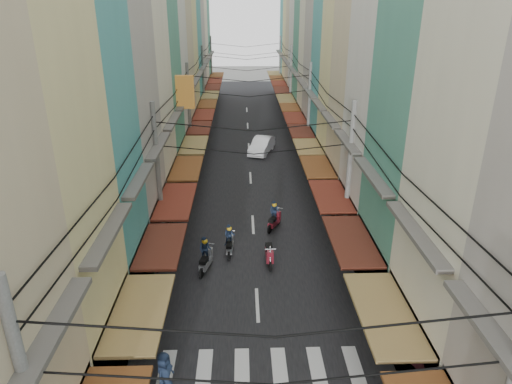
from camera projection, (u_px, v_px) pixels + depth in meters
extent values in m
plane|color=slate|center=(256.00, 280.00, 22.35)|extent=(160.00, 160.00, 0.00)
cube|color=black|center=(249.00, 154.00, 40.79)|extent=(10.00, 80.00, 0.02)
cube|color=gray|center=(176.00, 154.00, 40.60)|extent=(3.00, 80.00, 0.06)
cube|color=gray|center=(321.00, 153.00, 40.96)|extent=(3.00, 80.00, 0.06)
cube|color=silver|center=(166.00, 373.00, 16.71)|extent=(0.55, 2.40, 0.01)
cube|color=silver|center=(204.00, 372.00, 16.75)|extent=(0.55, 2.40, 0.01)
cube|color=silver|center=(242.00, 371.00, 16.79)|extent=(0.55, 2.40, 0.01)
cube|color=silver|center=(280.00, 371.00, 16.83)|extent=(0.55, 2.40, 0.01)
cube|color=silver|center=(317.00, 370.00, 16.87)|extent=(0.55, 2.40, 0.01)
cube|color=silver|center=(355.00, 369.00, 16.91)|extent=(0.55, 2.40, 0.01)
cube|color=#595651|center=(51.00, 335.00, 9.78)|extent=(0.50, 4.24, 0.15)
cube|color=black|center=(100.00, 346.00, 15.80)|extent=(1.20, 4.52, 3.20)
cube|color=olive|center=(140.00, 312.00, 15.30)|extent=(1.80, 4.33, 0.12)
cube|color=#595651|center=(109.00, 233.00, 14.12)|extent=(0.50, 4.23, 0.15)
cube|color=teal|center=(41.00, 89.00, 16.78)|extent=(6.00, 4.30, 19.25)
cube|color=black|center=(129.00, 274.00, 19.95)|extent=(1.20, 4.13, 3.20)
cube|color=#582519|center=(161.00, 245.00, 19.45)|extent=(1.80, 3.96, 0.12)
cube|color=#595651|center=(139.00, 180.00, 18.27)|extent=(0.50, 3.87, 0.15)
cube|color=#A6A098|center=(79.00, 52.00, 20.81)|extent=(6.00, 5.14, 20.93)
cube|color=black|center=(149.00, 225.00, 24.30)|extent=(1.20, 4.94, 3.20)
cube|color=maroon|center=(176.00, 201.00, 23.80)|extent=(1.80, 4.73, 0.12)
cube|color=#595651|center=(159.00, 146.00, 22.62)|extent=(0.50, 4.63, 0.15)
cube|color=beige|center=(112.00, 75.00, 26.14)|extent=(6.00, 4.95, 17.43)
cube|color=black|center=(164.00, 189.00, 28.95)|extent=(1.20, 4.75, 3.20)
cube|color=brown|center=(187.00, 168.00, 28.45)|extent=(1.80, 4.56, 0.12)
cube|color=#595651|center=(173.00, 121.00, 27.28)|extent=(0.50, 4.46, 0.15)
cube|color=#4B9179|center=(133.00, 72.00, 30.94)|extent=(6.00, 4.99, 16.32)
cube|color=black|center=(175.00, 163.00, 33.54)|extent=(1.20, 4.80, 3.20)
cube|color=olive|center=(194.00, 145.00, 33.04)|extent=(1.80, 4.60, 0.12)
cube|color=#595651|center=(183.00, 104.00, 31.86)|extent=(0.50, 4.50, 0.15)
cube|color=silver|center=(142.00, 18.00, 34.11)|extent=(6.00, 4.65, 22.87)
cube|color=black|center=(182.00, 144.00, 37.98)|extent=(1.20, 4.46, 3.20)
cube|color=#582519|center=(200.00, 128.00, 37.48)|extent=(1.80, 4.27, 0.12)
cube|color=#595651|center=(190.00, 91.00, 36.31)|extent=(0.50, 4.18, 0.15)
cube|color=#CDB990|center=(155.00, 31.00, 38.95)|extent=(6.00, 4.89, 20.58)
cube|color=black|center=(188.00, 130.00, 42.38)|extent=(1.20, 4.70, 3.20)
cube|color=maroon|center=(204.00, 115.00, 41.88)|extent=(1.80, 4.50, 0.12)
cube|color=#595651|center=(195.00, 82.00, 40.70)|extent=(0.50, 4.40, 0.15)
cube|color=beige|center=(164.00, 40.00, 43.71)|extent=(6.00, 4.52, 18.44)
cube|color=black|center=(193.00, 118.00, 46.72)|extent=(1.20, 4.34, 3.20)
cube|color=brown|center=(207.00, 104.00, 46.22)|extent=(1.80, 4.16, 0.12)
cube|color=#595651|center=(200.00, 74.00, 45.04)|extent=(0.50, 4.07, 0.15)
cube|color=teal|center=(170.00, 25.00, 47.76)|extent=(6.00, 5.20, 20.63)
cube|color=black|center=(198.00, 108.00, 51.20)|extent=(1.20, 4.99, 3.20)
cube|color=olive|center=(210.00, 95.00, 50.70)|extent=(1.80, 4.78, 0.12)
cube|color=#595651|center=(203.00, 67.00, 49.52)|extent=(0.50, 4.68, 0.15)
cube|color=#A6A098|center=(176.00, 9.00, 51.84)|extent=(6.00, 4.94, 23.70)
cube|color=black|center=(201.00, 99.00, 55.87)|extent=(1.20, 4.74, 3.20)
cube|color=#582519|center=(213.00, 87.00, 55.37)|extent=(1.80, 4.55, 0.12)
cube|color=#595651|center=(207.00, 62.00, 54.19)|extent=(0.50, 4.45, 0.15)
cube|color=beige|center=(182.00, 19.00, 56.90)|extent=(6.00, 4.96, 21.12)
cube|color=black|center=(204.00, 91.00, 60.43)|extent=(1.20, 4.76, 3.20)
cube|color=maroon|center=(215.00, 81.00, 59.93)|extent=(1.80, 4.56, 0.12)
cube|color=#595651|center=(209.00, 57.00, 58.75)|extent=(0.50, 4.46, 0.15)
cube|color=#4B9179|center=(186.00, 23.00, 61.74)|extent=(6.00, 5.04, 19.90)
cube|color=black|center=(207.00, 85.00, 65.04)|extent=(1.20, 4.84, 3.20)
cube|color=brown|center=(217.00, 75.00, 64.54)|extent=(1.80, 4.64, 0.12)
cube|color=#595651|center=(212.00, 53.00, 63.36)|extent=(0.50, 4.54, 0.15)
cube|color=#4F3212|center=(185.00, 92.00, 30.59)|extent=(1.20, 0.40, 2.20)
cube|color=#595651|center=(496.00, 340.00, 9.66)|extent=(0.50, 4.25, 0.15)
cube|color=black|center=(422.00, 344.00, 15.85)|extent=(1.20, 4.78, 3.20)
cube|color=olive|center=(384.00, 312.00, 15.27)|extent=(1.80, 4.58, 0.12)
cube|color=#595651|center=(415.00, 233.00, 14.13)|extent=(0.50, 4.48, 0.15)
cube|color=#4B9179|center=(457.00, 139.00, 18.23)|extent=(6.00, 5.03, 15.08)
cube|color=black|center=(381.00, 267.00, 20.46)|extent=(1.20, 4.83, 3.20)
cube|color=#582519|center=(351.00, 240.00, 19.88)|extent=(1.80, 4.63, 0.12)
cube|color=#595651|center=(372.00, 176.00, 18.74)|extent=(0.50, 4.53, 0.15)
cube|color=silver|center=(423.00, 42.00, 21.49)|extent=(6.00, 4.79, 21.66)
cube|color=black|center=(356.00, 219.00, 24.99)|extent=(1.20, 4.60, 3.20)
cube|color=maroon|center=(330.00, 196.00, 24.41)|extent=(1.80, 4.41, 0.12)
cube|color=#595651|center=(347.00, 142.00, 23.27)|extent=(0.50, 4.31, 0.15)
cube|color=#CDB990|center=(392.00, 44.00, 25.96)|extent=(6.00, 4.52, 20.74)
cube|color=black|center=(339.00, 187.00, 29.28)|extent=(1.20, 4.34, 3.20)
cube|color=brown|center=(317.00, 167.00, 28.70)|extent=(1.80, 4.16, 0.12)
cube|color=#595651|center=(330.00, 120.00, 27.56)|extent=(0.50, 4.07, 0.15)
cube|color=beige|center=(367.00, 89.00, 31.23)|extent=(6.00, 4.12, 14.13)
cube|color=black|center=(327.00, 165.00, 33.27)|extent=(1.20, 3.96, 3.20)
cube|color=olive|center=(308.00, 147.00, 32.69)|extent=(1.80, 3.79, 0.12)
cube|color=#595651|center=(319.00, 105.00, 31.55)|extent=(0.50, 3.71, 0.15)
cube|color=teal|center=(355.00, 55.00, 34.47)|extent=(6.00, 4.40, 17.68)
cube|color=black|center=(318.00, 147.00, 37.20)|extent=(1.20, 4.23, 3.20)
cube|color=#582519|center=(301.00, 131.00, 36.62)|extent=(1.80, 4.05, 0.12)
cube|color=#595651|center=(310.00, 93.00, 35.48)|extent=(0.50, 3.96, 0.15)
cube|color=#A6A098|center=(345.00, 19.00, 37.69)|extent=(6.00, 4.64, 22.59)
cube|color=black|center=(310.00, 133.00, 41.37)|extent=(1.20, 4.45, 3.20)
cube|color=maroon|center=(295.00, 118.00, 40.79)|extent=(1.80, 4.26, 0.12)
cube|color=#595651|center=(303.00, 84.00, 39.64)|extent=(0.50, 4.17, 0.15)
cube|color=beige|center=(334.00, 25.00, 41.93)|extent=(6.00, 4.00, 21.25)
cube|color=black|center=(304.00, 121.00, 45.35)|extent=(1.20, 3.84, 3.20)
cube|color=brown|center=(290.00, 107.00, 44.77)|extent=(1.80, 3.68, 0.12)
cube|color=#595651|center=(297.00, 76.00, 43.63)|extent=(0.50, 3.60, 0.15)
cube|color=#4B9179|center=(326.00, 17.00, 45.88)|extent=(6.00, 5.01, 22.33)
cube|color=black|center=(299.00, 111.00, 49.50)|extent=(1.20, 4.81, 3.20)
cube|color=olive|center=(286.00, 98.00, 48.92)|extent=(1.80, 4.61, 0.12)
cube|color=#595651|center=(293.00, 70.00, 47.78)|extent=(0.50, 4.51, 0.15)
cube|color=silver|center=(318.00, 28.00, 50.99)|extent=(6.00, 5.00, 19.71)
cube|color=black|center=(294.00, 102.00, 54.12)|extent=(1.20, 4.80, 3.20)
cube|color=#582519|center=(282.00, 90.00, 53.53)|extent=(1.80, 4.60, 0.12)
cube|color=#595651|center=(288.00, 64.00, 52.39)|extent=(0.50, 4.50, 0.15)
cube|color=#CDB990|center=(311.00, 38.00, 55.84)|extent=(6.00, 4.32, 16.86)
cube|color=black|center=(290.00, 94.00, 58.41)|extent=(1.20, 4.15, 3.20)
cube|color=maroon|center=(279.00, 83.00, 57.83)|extent=(1.80, 3.97, 0.12)
cube|color=#595651|center=(284.00, 59.00, 56.69)|extent=(0.50, 3.89, 0.15)
cube|color=beige|center=(307.00, 23.00, 59.23)|extent=(6.00, 4.33, 19.96)
cube|color=black|center=(287.00, 88.00, 62.40)|extent=(1.20, 4.16, 3.20)
cube|color=brown|center=(276.00, 78.00, 61.82)|extent=(1.80, 3.99, 0.12)
cube|color=#595651|center=(282.00, 55.00, 60.67)|extent=(0.50, 3.90, 0.15)
cube|color=teal|center=(302.00, 43.00, 64.56)|extent=(6.00, 4.88, 14.34)
cube|color=black|center=(284.00, 83.00, 66.64)|extent=(1.20, 4.68, 3.20)
cube|color=olive|center=(274.00, 73.00, 66.06)|extent=(1.80, 4.49, 0.12)
cube|color=#595651|center=(279.00, 52.00, 64.92)|extent=(0.50, 4.39, 0.15)
cylinder|color=gray|center=(159.00, 181.00, 23.40)|extent=(0.26, 0.26, 8.20)
cylinder|color=gray|center=(348.00, 179.00, 23.67)|extent=(0.26, 0.26, 8.20)
cylinder|color=gray|center=(189.00, 114.00, 37.22)|extent=(0.26, 0.26, 8.20)
cylinder|color=gray|center=(309.00, 113.00, 37.50)|extent=(0.26, 0.26, 8.20)
cylinder|color=gray|center=(203.00, 84.00, 51.05)|extent=(0.26, 0.26, 8.20)
cylinder|color=gray|center=(290.00, 83.00, 51.33)|extent=(0.26, 0.26, 8.20)
cylinder|color=gray|center=(211.00, 66.00, 64.88)|extent=(0.26, 0.26, 8.20)
cylinder|color=gray|center=(280.00, 66.00, 65.16)|extent=(0.26, 0.26, 8.20)
imported|color=white|center=(262.00, 153.00, 41.11)|extent=(5.32, 3.36, 1.75)
imported|color=black|center=(361.00, 257.00, 24.39)|extent=(1.53, 1.05, 0.98)
cylinder|color=black|center=(230.00, 244.00, 25.11)|extent=(0.10, 0.50, 0.50)
cylinder|color=black|center=(230.00, 256.00, 23.95)|extent=(0.10, 0.50, 0.50)
cube|color=gray|center=(230.00, 248.00, 24.47)|extent=(0.33, 1.11, 0.27)
cube|color=black|center=(230.00, 245.00, 24.14)|extent=(0.31, 0.53, 0.17)
cube|color=gray|center=(230.00, 239.00, 24.88)|extent=(0.29, 0.27, 0.53)
imported|color=#202F4B|center=(230.00, 246.00, 24.42)|extent=(0.51, 0.36, 1.28)
sphere|color=gold|center=(229.00, 230.00, 24.05)|extent=(0.27, 0.27, 0.27)
cylinder|color=black|center=(273.00, 220.00, 27.88)|extent=(0.10, 0.51, 0.51)
cylinder|color=black|center=(275.00, 230.00, 26.70)|extent=(0.10, 0.51, 0.51)
cube|color=maroon|center=(274.00, 223.00, 27.23)|extent=(0.33, 1.13, 0.27)
cube|color=black|center=(274.00, 220.00, 26.89)|extent=(0.31, 0.54, 0.18)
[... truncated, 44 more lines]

